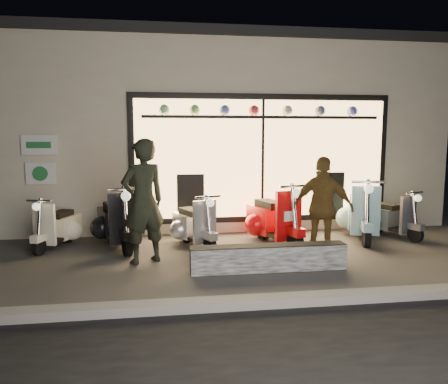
# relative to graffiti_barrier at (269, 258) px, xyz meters

# --- Properties ---
(ground) EXTENTS (40.00, 40.00, 0.00)m
(ground) POSITION_rel_graffiti_barrier_xyz_m (-0.30, 0.65, -0.20)
(ground) COLOR #383533
(ground) RESTS_ON ground
(kerb) EXTENTS (40.00, 0.25, 0.12)m
(kerb) POSITION_rel_graffiti_barrier_xyz_m (-0.30, -1.35, -0.14)
(kerb) COLOR slate
(kerb) RESTS_ON ground
(shop_building) EXTENTS (10.20, 6.23, 4.20)m
(shop_building) POSITION_rel_graffiti_barrier_xyz_m (-0.30, 5.63, 1.90)
(shop_building) COLOR beige
(shop_building) RESTS_ON ground
(graffiti_barrier) EXTENTS (2.37, 0.28, 0.40)m
(graffiti_barrier) POSITION_rel_graffiti_barrier_xyz_m (0.00, 0.00, 0.00)
(graffiti_barrier) COLOR black
(graffiti_barrier) RESTS_ON ground
(scooter_silver) EXTENTS (0.76, 1.33, 0.96)m
(scooter_silver) POSITION_rel_graffiti_barrier_xyz_m (-1.03, 1.71, 0.19)
(scooter_silver) COLOR black
(scooter_silver) RESTS_ON ground
(scooter_red) EXTENTS (0.81, 1.59, 1.14)m
(scooter_red) POSITION_rel_graffiti_barrier_xyz_m (0.46, 1.70, 0.26)
(scooter_red) COLOR black
(scooter_red) RESTS_ON ground
(scooter_black) EXTENTS (0.82, 1.55, 1.11)m
(scooter_black) POSITION_rel_graffiti_barrier_xyz_m (-2.43, 1.89, 0.25)
(scooter_black) COLOR black
(scooter_black) RESTS_ON ground
(scooter_cream) EXTENTS (0.69, 1.27, 0.91)m
(scooter_cream) POSITION_rel_graffiti_barrier_xyz_m (-3.45, 2.00, 0.17)
(scooter_cream) COLOR black
(scooter_cream) RESTS_ON ground
(scooter_blue) EXTENTS (0.84, 1.63, 1.17)m
(scooter_blue) POSITION_rel_graffiti_barrier_xyz_m (2.36, 1.89, 0.27)
(scooter_blue) COLOR black
(scooter_blue) RESTS_ON ground
(scooter_grey) EXTENTS (0.74, 1.27, 0.92)m
(scooter_grey) POSITION_rel_graffiti_barrier_xyz_m (2.96, 1.93, 0.17)
(scooter_grey) COLOR black
(scooter_grey) RESTS_ON ground
(man) EXTENTS (0.86, 0.76, 1.99)m
(man) POSITION_rel_graffiti_barrier_xyz_m (-1.88, 0.71, 0.80)
(man) COLOR black
(man) RESTS_ON ground
(woman) EXTENTS (1.06, 0.88, 1.69)m
(woman) POSITION_rel_graffiti_barrier_xyz_m (1.07, 0.60, 0.65)
(woman) COLOR brown
(woman) RESTS_ON ground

